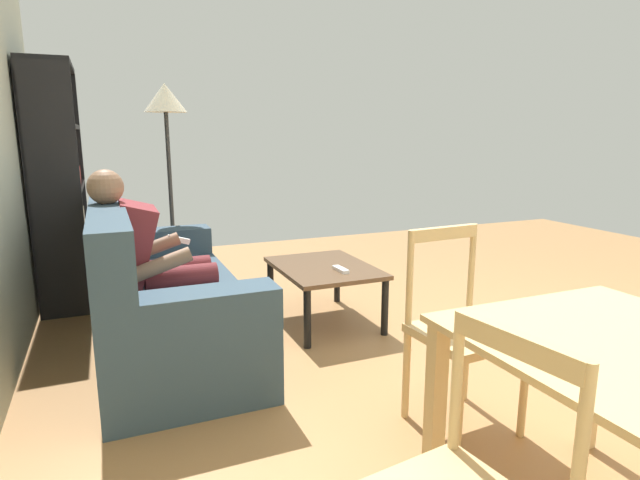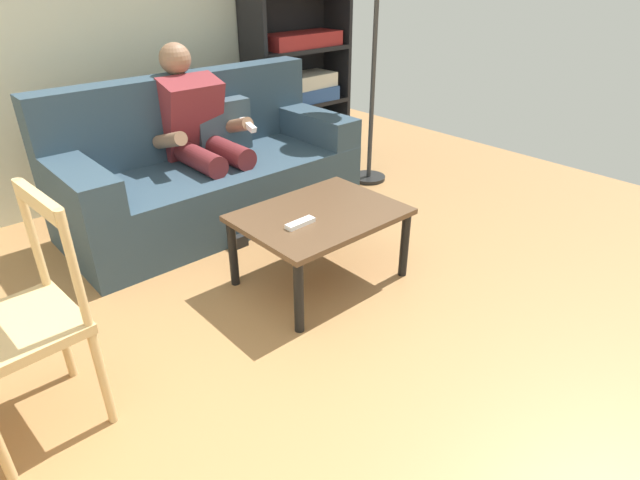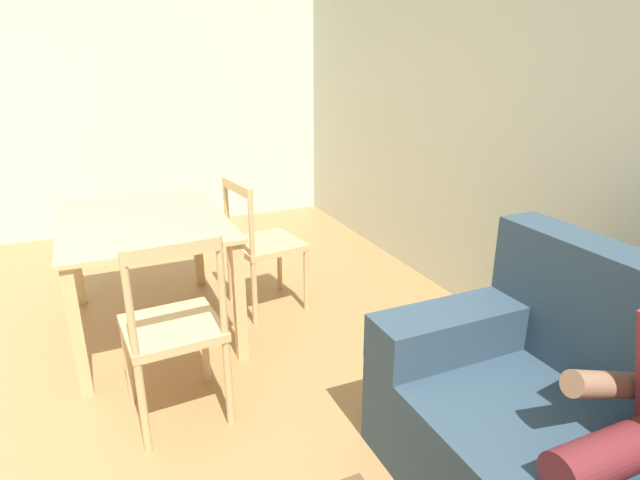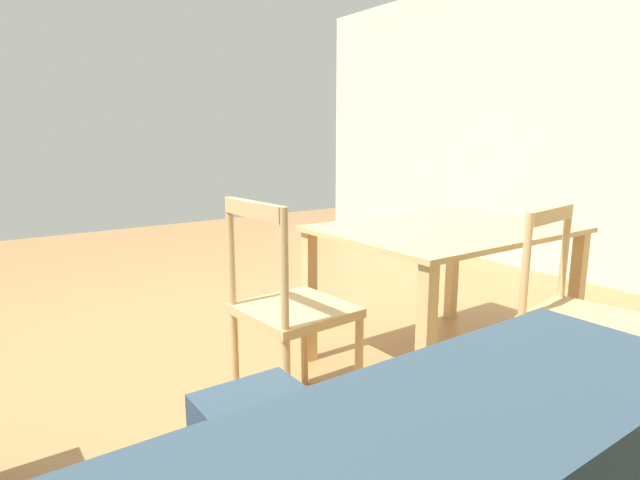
% 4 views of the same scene
% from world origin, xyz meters
% --- Properties ---
extents(wall_back, '(6.55, 0.12, 2.62)m').
position_xyz_m(wall_back, '(0.00, 2.91, 1.31)').
color(wall_back, beige).
rests_on(wall_back, ground_plane).
extents(wall_side, '(0.12, 5.82, 2.62)m').
position_xyz_m(wall_side, '(-3.27, 0.00, 1.31)').
color(wall_side, beige).
rests_on(wall_side, ground_plane).
extents(dining_table, '(1.22, 0.92, 0.73)m').
position_xyz_m(dining_table, '(-1.09, 0.83, 0.62)').
color(dining_table, tan).
rests_on(dining_table, ground_plane).
extents(dining_chair_near_wall, '(0.47, 0.47, 0.89)m').
position_xyz_m(dining_chair_near_wall, '(-1.08, 1.56, 0.45)').
color(dining_chair_near_wall, tan).
rests_on(dining_chair_near_wall, ground_plane).
extents(dining_chair_facing_couch, '(0.45, 0.45, 0.94)m').
position_xyz_m(dining_chair_facing_couch, '(-0.14, 0.83, 0.47)').
color(dining_chair_facing_couch, tan).
rests_on(dining_chair_facing_couch, ground_plane).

